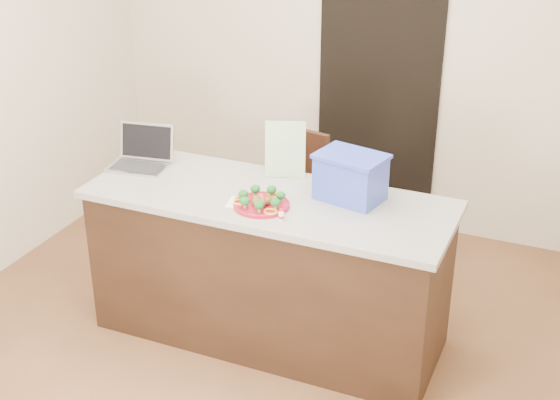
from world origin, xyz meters
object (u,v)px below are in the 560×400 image
at_px(island, 269,267).
at_px(napkin, 241,203).
at_px(blue_box, 351,177).
at_px(laptop, 142,155).
at_px(yogurt_bottle, 281,216).
at_px(plate, 262,204).
at_px(chair, 294,193).

xyz_separation_m(island, napkin, (-0.10, -0.14, 0.46)).
bearing_deg(blue_box, laptop, -166.09).
bearing_deg(laptop, yogurt_bottle, -27.31).
bearing_deg(island, plate, -81.51).
height_order(plate, chair, chair).
bearing_deg(napkin, laptop, 162.38).
xyz_separation_m(yogurt_bottle, chair, (-0.36, 1.05, -0.39)).
height_order(laptop, blue_box, blue_box).
relative_size(laptop, chair, 0.38).
relative_size(laptop, blue_box, 0.92).
xyz_separation_m(yogurt_bottle, laptop, (-1.06, 0.35, 0.04)).
xyz_separation_m(plate, napkin, (-0.12, -0.01, -0.01)).
height_order(yogurt_bottle, blue_box, blue_box).
bearing_deg(blue_box, chair, 144.44).
xyz_separation_m(napkin, blue_box, (0.53, 0.29, 0.13)).
xyz_separation_m(plate, blue_box, (0.40, 0.28, 0.12)).
relative_size(island, plate, 6.76).
height_order(island, plate, plate).
relative_size(plate, laptop, 0.81).
bearing_deg(plate, island, 98.49).
bearing_deg(yogurt_bottle, napkin, 160.39).
bearing_deg(laptop, napkin, -26.77).
xyz_separation_m(napkin, laptop, (-0.78, 0.25, 0.06)).
bearing_deg(plate, napkin, -176.42).
bearing_deg(laptop, plate, -24.06).
xyz_separation_m(island, blue_box, (0.42, 0.15, 0.59)).
xyz_separation_m(blue_box, chair, (-0.60, 0.66, -0.50)).
bearing_deg(plate, chair, 101.80).
relative_size(napkin, chair, 0.14).
xyz_separation_m(yogurt_bottle, blue_box, (0.24, 0.39, 0.11)).
distance_m(napkin, blue_box, 0.61).
bearing_deg(napkin, blue_box, 28.68).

